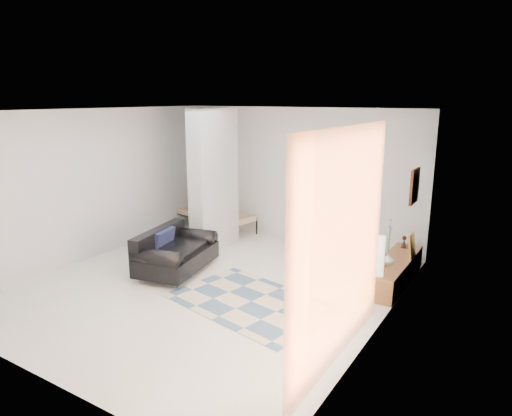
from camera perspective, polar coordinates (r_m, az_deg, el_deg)
The scene contains 17 objects.
floor at distance 7.60m, azimuth -5.66°, elevation -9.59°, with size 6.00×6.00×0.00m, color white.
ceiling at distance 6.99m, azimuth -6.20°, elevation 12.00°, with size 6.00×6.00×0.00m, color white.
wall_back at distance 9.67m, azimuth 4.99°, elevation 4.13°, with size 6.00×6.00×0.00m, color silver.
wall_front at distance 5.22m, azimuth -26.48°, elevation -5.60°, with size 6.00×6.00×0.00m, color silver.
wall_left at distance 9.08m, azimuth -19.83°, elevation 2.75°, with size 6.00×6.00×0.00m, color silver.
wall_right at distance 5.95m, azimuth 15.62°, elevation -2.39°, with size 6.00×6.00×0.00m, color silver.
partition_column at distance 9.07m, azimuth -5.28°, elevation 3.49°, with size 0.35×1.20×2.80m, color #A8ADAF.
hallway_door at distance 10.80m, azimuth -5.15°, elevation 3.08°, with size 0.85×0.06×2.04m, color white.
curtain at distance 4.91m, azimuth 10.92°, elevation -4.92°, with size 2.55×2.55×0.00m, color orange.
wall_art at distance 7.51m, azimuth 19.21°, elevation 2.60°, with size 0.04×0.45×0.55m, color #3C1E10.
media_console at distance 7.94m, azimuth 16.98°, elevation -7.52°, with size 0.45×1.92×0.80m.
loveseat at distance 8.13m, azimuth -10.25°, elevation -5.48°, with size 1.18×1.69×0.76m.
daybed at distance 10.56m, azimuth -5.39°, elevation -0.55°, with size 2.10×1.16×0.77m.
area_rug at distance 6.99m, azimuth -0.58°, elevation -11.63°, with size 2.39×1.59×0.01m, color beige.
cylinder_lamp at distance 7.01m, azimuth 15.31°, elevation -5.84°, with size 0.11×0.11×0.62m, color silver.
bronze_figurine at distance 8.49m, azimuth 18.02°, elevation -4.05°, with size 0.11×0.11×0.21m, color #301E15, non-canonical shape.
vase at distance 7.58m, azimuth 16.18°, elevation -6.14°, with size 0.18×0.18×0.19m, color white.
Camera 1 is at (4.28, -5.52, 2.99)m, focal length 32.00 mm.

